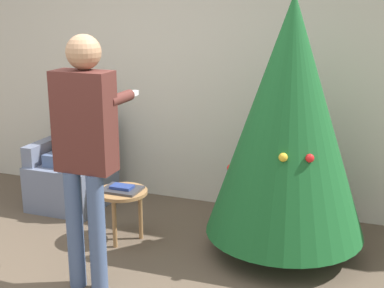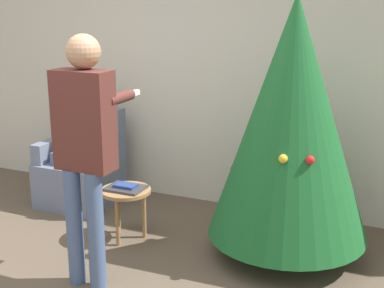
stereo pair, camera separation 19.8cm
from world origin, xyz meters
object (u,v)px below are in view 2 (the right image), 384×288
person_seated (79,135)px  person_standing (85,139)px  side_stool (126,197)px  christmas_tree (292,119)px  armchair (83,170)px

person_seated → person_standing: bearing=-52.8°
person_seated → side_stool: size_ratio=2.81×
person_seated → person_standing: 1.68m
person_standing → side_stool: person_standing is taller
side_stool → christmas_tree: bearing=11.2°
side_stool → person_seated: bearing=146.6°
christmas_tree → armchair: size_ratio=2.20×
christmas_tree → armchair: 2.35m
armchair → side_stool: bearing=-34.5°
christmas_tree → armchair: (-2.19, 0.32, -0.80)m
armchair → person_seated: bearing=-90.0°
person_standing → christmas_tree: bearing=39.7°
person_seated → christmas_tree: bearing=-7.8°
person_standing → side_stool: bearing=100.0°
armchair → person_standing: 1.82m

